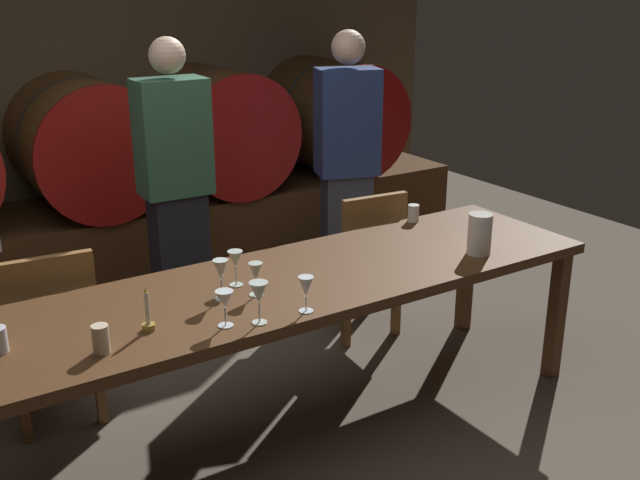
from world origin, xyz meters
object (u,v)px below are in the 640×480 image
guest_right (347,165)px  wine_glass_left (221,271)px  wine_glass_far_left (225,300)px  candle_center (148,319)px  chair_right (364,257)px  pitcher (480,234)px  wine_glass_right (256,273)px  wine_barrel_far_right (330,115)px  cup_right (413,213)px  cup_center (101,339)px  wine_glass_center_left (259,293)px  dining_table (288,293)px  wine_glass_far_right (306,288)px  wine_glass_center_right (235,260)px  guest_center (176,191)px  chair_left (51,329)px  wine_barrel_right (216,129)px  wine_barrel_center (85,144)px

guest_right → wine_glass_left: size_ratio=9.87×
wine_glass_far_left → wine_glass_left: size_ratio=0.84×
candle_center → chair_right: bearing=25.8°
pitcher → wine_glass_right: (-1.14, 0.14, 0.00)m
wine_barrel_far_right → chair_right: size_ratio=1.08×
wine_glass_right → cup_right: (1.19, 0.42, -0.05)m
pitcher → cup_right: pitcher is taller
wine_barrel_far_right → chair_right: bearing=-117.9°
chair_right → cup_right: 0.43m
cup_center → wine_glass_right: bearing=12.1°
chair_right → wine_glass_center_left: 1.55m
dining_table → wine_glass_far_right: (-0.10, -0.32, 0.17)m
dining_table → wine_glass_center_right: wine_glass_center_right is taller
cup_right → wine_glass_center_right: bearing=-167.1°
guest_center → wine_glass_far_left: (-0.41, -1.44, -0.02)m
chair_left → cup_right: 1.94m
pitcher → wine_glass_center_right: bearing=166.2°
dining_table → wine_glass_left: wine_glass_left is taller
wine_glass_center_left → cup_right: wine_glass_center_left is taller
wine_barrel_right → dining_table: 2.51m
wine_glass_center_right → wine_glass_right: (0.02, -0.14, -0.02)m
guest_right → candle_center: size_ratio=9.65×
wine_barrel_center → candle_center: bearing=-101.6°
candle_center → cup_right: size_ratio=1.90×
wine_glass_far_left → wine_glass_center_right: wine_glass_center_right is taller
wine_barrel_far_right → candle_center: wine_barrel_far_right is taller
wine_barrel_center → wine_glass_center_right: 2.30m
pitcher → wine_glass_right: bearing=172.8°
wine_glass_center_left → cup_center: 0.60m
chair_right → wine_glass_far_right: wine_glass_far_right is taller
chair_right → wine_glass_far_left: (-1.30, -0.88, 0.37)m
wine_barrel_right → wine_glass_far_left: (-1.22, -2.63, -0.09)m
guest_center → dining_table: bearing=93.4°
chair_right → wine_glass_far_right: (-0.97, -0.94, 0.37)m
wine_glass_far_left → wine_glass_far_right: wine_glass_far_right is taller
wine_barrel_far_right → dining_table: wine_barrel_far_right is taller
wine_barrel_right → wine_glass_far_left: size_ratio=6.53×
dining_table → chair_left: chair_left is taller
candle_center → wine_glass_center_left: size_ratio=1.05×
wine_barrel_far_right → chair_left: bearing=-147.2°
wine_barrel_far_right → wine_glass_far_right: bearing=-125.3°
wine_barrel_right → wine_glass_center_left: bearing=-112.3°
guest_center → candle_center: size_ratio=9.68×
chair_right → wine_glass_far_right: size_ratio=5.89×
wine_barrel_center → wine_glass_center_left: bearing=-92.8°
guest_right → wine_glass_far_right: bearing=68.9°
wine_barrel_far_right → wine_glass_far_left: bearing=-130.3°
guest_center → cup_center: guest_center is taller
candle_center → wine_glass_far_right: size_ratio=1.19×
wine_barrel_right → candle_center: (-1.48, -2.51, -0.15)m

